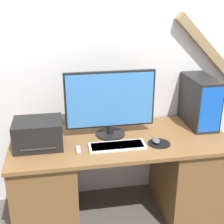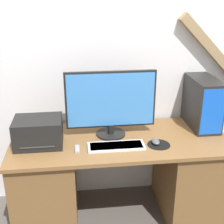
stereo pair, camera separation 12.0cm
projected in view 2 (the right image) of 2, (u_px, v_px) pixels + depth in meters
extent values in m
cube|color=silver|center=(114.00, 56.00, 2.69)|extent=(6.40, 0.05, 2.70)
cube|color=olive|center=(222.00, 62.00, 2.76)|extent=(0.85, 0.08, 0.85)
cube|color=brown|center=(120.00, 140.00, 2.53)|extent=(1.75, 0.74, 0.03)
cube|color=brown|center=(46.00, 185.00, 2.60)|extent=(0.49, 0.68, 0.73)
cube|color=brown|center=(190.00, 175.00, 2.74)|extent=(0.49, 0.68, 0.73)
cylinder|color=black|center=(111.00, 134.00, 2.59)|extent=(0.24, 0.24, 0.02)
cylinder|color=black|center=(111.00, 129.00, 2.57)|extent=(0.05, 0.05, 0.07)
cube|color=black|center=(111.00, 99.00, 2.48)|extent=(0.72, 0.03, 0.46)
cube|color=#387AC6|center=(111.00, 100.00, 2.47)|extent=(0.69, 0.01, 0.43)
cube|color=silver|center=(116.00, 146.00, 2.38)|extent=(0.43, 0.15, 0.02)
cube|color=white|center=(116.00, 146.00, 2.38)|extent=(0.40, 0.13, 0.01)
cylinder|color=black|center=(159.00, 145.00, 2.42)|extent=(0.18, 0.18, 0.00)
ellipsoid|color=#4C4C51|center=(156.00, 142.00, 2.43)|extent=(0.06, 0.09, 0.04)
cube|color=black|center=(202.00, 103.00, 2.68)|extent=(0.21, 0.44, 0.43)
cube|color=blue|center=(213.00, 112.00, 2.48)|extent=(0.19, 0.01, 0.39)
cube|color=black|center=(38.00, 132.00, 2.39)|extent=(0.36, 0.28, 0.21)
cube|color=#333333|center=(38.00, 144.00, 2.34)|extent=(0.25, 0.12, 0.01)
cube|color=gray|center=(77.00, 149.00, 2.34)|extent=(0.03, 0.11, 0.02)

